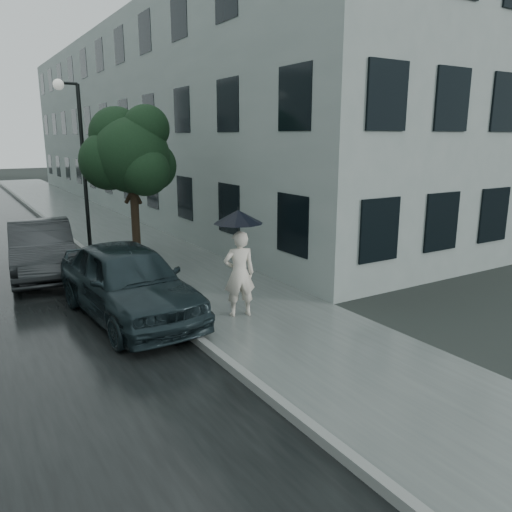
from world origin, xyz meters
TOP-DOWN VIEW (x-y plane):
  - ground at (0.00, 0.00)m, footprint 120.00×120.00m
  - sidewalk at (0.25, 12.00)m, footprint 3.50×60.00m
  - kerb_near at (-1.57, 12.00)m, footprint 0.15×60.00m
  - building_near at (5.47, 19.50)m, footprint 7.02×36.00m
  - pedestrian at (-0.18, 2.00)m, footprint 0.76×0.60m
  - umbrella at (-0.18, 2.03)m, footprint 1.06×1.06m
  - street_tree at (-0.60, 7.45)m, footprint 2.80×2.54m
  - lamp_post at (-1.60, 9.51)m, footprint 0.85×0.32m
  - car_near at (-2.20, 3.13)m, footprint 2.17×4.74m
  - car_far at (-3.18, 7.64)m, footprint 2.04×4.62m

SIDE VIEW (x-z plane):
  - ground at x=0.00m, z-range 0.00..0.00m
  - sidewalk at x=0.25m, z-range 0.00..0.01m
  - kerb_near at x=-1.57m, z-range 0.00..0.15m
  - car_far at x=-3.18m, z-range 0.01..1.48m
  - car_near at x=-2.20m, z-range 0.01..1.58m
  - pedestrian at x=-0.18m, z-range 0.01..1.84m
  - umbrella at x=-0.18m, z-range 1.44..2.82m
  - lamp_post at x=-1.60m, z-range 0.38..5.76m
  - street_tree at x=-0.60m, z-range 0.93..5.54m
  - building_near at x=5.47m, z-range 0.00..9.00m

